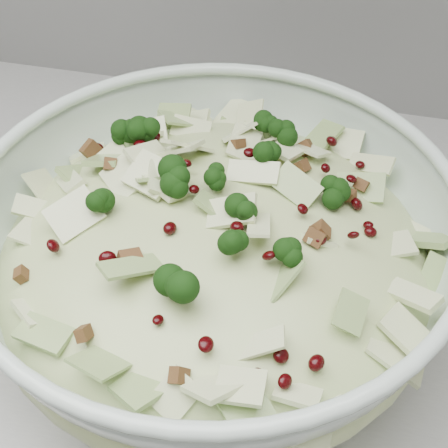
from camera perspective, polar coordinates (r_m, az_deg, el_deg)
name	(u,v)px	position (r m, az deg, el deg)	size (l,w,h in m)	color
mixing_bowl	(214,260)	(0.50, -0.88, -3.35)	(0.45, 0.45, 0.15)	silver
salad	(214,239)	(0.49, -0.91, -1.41)	(0.41, 0.41, 0.15)	#BFD18F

